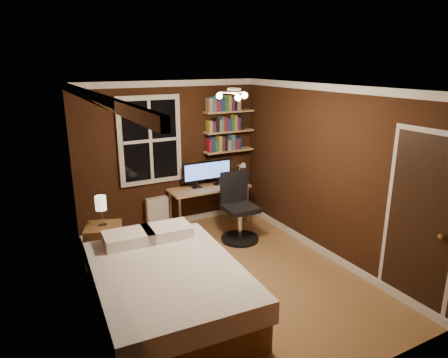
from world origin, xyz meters
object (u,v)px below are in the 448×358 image
bedside_lamp (101,211)px  monitor_left (196,175)px  desk (209,190)px  desk_lamp (241,173)px  nightstand (105,245)px  bed (168,288)px  office_chair (239,214)px  monitor_right (218,172)px  radiator (157,214)px

bedside_lamp → monitor_left: size_ratio=0.90×
desk → bedside_lamp: bearing=-161.7°
desk_lamp → bedside_lamp: bearing=-168.4°
nightstand → bedside_lamp: (0.00, 0.00, 0.51)m
desk → monitor_left: monitor_left is taller
bed → office_chair: office_chair is taller
desk → monitor_right: size_ratio=2.95×
bed → nightstand: size_ratio=3.78×
bed → monitor_right: bearing=54.0°
bed → radiator: bed is taller
desk → office_chair: bearing=-81.9°
bed → monitor_left: size_ratio=4.62×
nightstand → bedside_lamp: 0.51m
bedside_lamp → radiator: 1.46m
monitor_right → desk_lamp: monitor_right is taller
nightstand → office_chair: 2.11m
radiator → monitor_right: size_ratio=1.18×
nightstand → bedside_lamp: bedside_lamp is taller
office_chair → monitor_left: bearing=112.9°
bedside_lamp → monitor_right: bearing=18.3°
nightstand → monitor_right: size_ratio=1.22×
bedside_lamp → radiator: bedside_lamp is taller
nightstand → desk: 2.11m
bed → monitor_right: (1.81, 2.25, 0.59)m
radiator → desk_lamp: desk_lamp is taller
desk_lamp → monitor_left: bearing=165.3°
nightstand → monitor_left: (1.77, 0.73, 0.61)m
bed → radiator: bearing=76.6°
monitor_left → monitor_right: same height
nightstand → desk_lamp: (2.54, 0.52, 0.60)m
bed → desk: 2.72m
radiator → monitor_right: (1.12, -0.11, 0.62)m
bed → bedside_lamp: 1.64m
office_chair → nightstand: bearing=177.9°
bedside_lamp → desk_lamp: (2.54, 0.52, 0.09)m
radiator → nightstand: bearing=-142.0°
bedside_lamp → monitor_left: bearing=22.4°
desk → office_chair: 0.85m
radiator → office_chair: size_ratio=0.51×
radiator → bedside_lamp: bearing=-142.0°
monitor_right → office_chair: bearing=-96.2°
bed → desk_lamp: size_ratio=5.07×
bed → radiator: (0.69, 2.36, -0.03)m
desk_lamp → office_chair: 0.94m
bed → desk: bed is taller
desk → office_chair: office_chair is taller
nightstand → office_chair: bearing=14.7°
bed → monitor_right: size_ratio=4.62×
radiator → monitor_right: bearing=-5.6°
nightstand → bedside_lamp: bearing=0.0°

